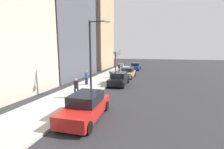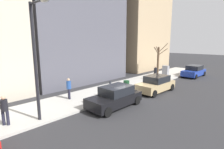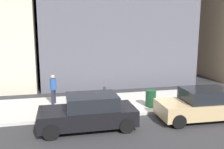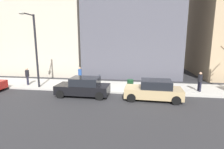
{
  "view_description": "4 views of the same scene",
  "coord_description": "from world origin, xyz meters",
  "px_view_note": "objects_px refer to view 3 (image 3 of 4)",
  "views": [
    {
      "loc": [
        -4.96,
        20.78,
        4.02
      ],
      "look_at": [
        -0.21,
        3.78,
        1.28
      ],
      "focal_mm": 24.0,
      "sensor_mm": 36.0,
      "label": 1
    },
    {
      "loc": [
        -9.1,
        12.3,
        4.61
      ],
      "look_at": [
        1.65,
        1.0,
        1.7
      ],
      "focal_mm": 28.0,
      "sensor_mm": 36.0,
      "label": 2
    },
    {
      "loc": [
        -11.39,
        4.81,
        4.39
      ],
      "look_at": [
        2.0,
        1.73,
        1.8
      ],
      "focal_mm": 40.0,
      "sensor_mm": 36.0,
      "label": 3
    },
    {
      "loc": [
        -14.09,
        -0.79,
        4.32
      ],
      "look_at": [
        -0.13,
        1.29,
        1.65
      ],
      "focal_mm": 28.0,
      "sensor_mm": 36.0,
      "label": 4
    }
  ],
  "objects_px": {
    "parked_car_tan": "(203,105)",
    "pedestrian_midblock": "(53,87)",
    "parked_car_black": "(89,112)",
    "parking_meter": "(105,97)",
    "trash_bin": "(151,98)"
  },
  "relations": [
    {
      "from": "pedestrian_midblock",
      "to": "parked_car_black",
      "type": "bearing_deg",
      "value": -135.01
    },
    {
      "from": "pedestrian_midblock",
      "to": "parked_car_tan",
      "type": "bearing_deg",
      "value": -95.74
    },
    {
      "from": "pedestrian_midblock",
      "to": "parking_meter",
      "type": "bearing_deg",
      "value": -108.07
    },
    {
      "from": "parked_car_tan",
      "to": "pedestrian_midblock",
      "type": "xyz_separation_m",
      "value": [
        3.71,
        7.0,
        0.35
      ]
    },
    {
      "from": "parked_car_tan",
      "to": "trash_bin",
      "type": "height_order",
      "value": "parked_car_tan"
    },
    {
      "from": "parking_meter",
      "to": "pedestrian_midblock",
      "type": "distance_m",
      "value": 3.28
    },
    {
      "from": "parking_meter",
      "to": "parked_car_black",
      "type": "bearing_deg",
      "value": 145.48
    },
    {
      "from": "trash_bin",
      "to": "pedestrian_midblock",
      "type": "height_order",
      "value": "pedestrian_midblock"
    },
    {
      "from": "parking_meter",
      "to": "pedestrian_midblock",
      "type": "bearing_deg",
      "value": 49.78
    },
    {
      "from": "parked_car_black",
      "to": "trash_bin",
      "type": "xyz_separation_m",
      "value": [
        1.9,
        -3.65,
        -0.14
      ]
    },
    {
      "from": "parked_car_black",
      "to": "pedestrian_midblock",
      "type": "xyz_separation_m",
      "value": [
        3.57,
        1.51,
        0.35
      ]
    },
    {
      "from": "parked_car_black",
      "to": "parking_meter",
      "type": "distance_m",
      "value": 1.78
    },
    {
      "from": "parking_meter",
      "to": "pedestrian_midblock",
      "type": "relative_size",
      "value": 0.81
    },
    {
      "from": "parked_car_black",
      "to": "trash_bin",
      "type": "distance_m",
      "value": 4.12
    },
    {
      "from": "parked_car_tan",
      "to": "pedestrian_midblock",
      "type": "bearing_deg",
      "value": 64.23
    }
  ]
}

